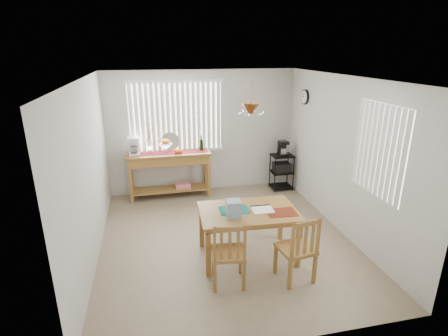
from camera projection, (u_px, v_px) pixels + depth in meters
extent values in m
cube|color=gray|center=(225.00, 239.00, 5.81)|extent=(4.00, 4.50, 0.01)
cube|color=beige|center=(202.00, 132.00, 7.51)|extent=(4.00, 0.10, 2.60)
cube|color=beige|center=(279.00, 240.00, 3.26)|extent=(4.00, 0.10, 2.60)
cube|color=beige|center=(85.00, 174.00, 4.97)|extent=(0.10, 4.50, 2.60)
cube|color=beige|center=(345.00, 156.00, 5.80)|extent=(0.10, 4.50, 2.60)
cube|color=white|center=(225.00, 74.00, 4.95)|extent=(4.00, 4.50, 0.10)
cube|color=white|center=(176.00, 117.00, 7.24)|extent=(1.90, 0.01, 1.40)
cube|color=white|center=(131.00, 119.00, 7.05)|extent=(0.07, 0.03, 1.40)
cube|color=white|center=(137.00, 119.00, 7.07)|extent=(0.07, 0.03, 1.40)
cube|color=white|center=(142.00, 118.00, 7.09)|extent=(0.07, 0.03, 1.40)
cube|color=white|center=(147.00, 118.00, 7.11)|extent=(0.07, 0.03, 1.40)
cube|color=white|center=(153.00, 118.00, 7.13)|extent=(0.07, 0.03, 1.40)
cube|color=white|center=(158.00, 118.00, 7.15)|extent=(0.07, 0.03, 1.40)
cube|color=white|center=(163.00, 118.00, 7.18)|extent=(0.07, 0.03, 1.40)
cube|color=white|center=(168.00, 117.00, 7.20)|extent=(0.07, 0.03, 1.40)
cube|color=white|center=(173.00, 117.00, 7.22)|extent=(0.07, 0.03, 1.40)
cube|color=white|center=(179.00, 117.00, 7.24)|extent=(0.07, 0.03, 1.40)
cube|color=white|center=(184.00, 117.00, 7.26)|extent=(0.07, 0.03, 1.40)
cube|color=white|center=(189.00, 117.00, 7.28)|extent=(0.07, 0.03, 1.40)
cube|color=white|center=(194.00, 116.00, 7.30)|extent=(0.07, 0.03, 1.40)
cube|color=white|center=(199.00, 116.00, 7.32)|extent=(0.07, 0.03, 1.40)
cube|color=white|center=(204.00, 116.00, 7.35)|extent=(0.07, 0.03, 1.40)
cube|color=white|center=(209.00, 116.00, 7.37)|extent=(0.07, 0.03, 1.40)
cube|color=white|center=(214.00, 116.00, 7.39)|extent=(0.07, 0.03, 1.40)
cube|color=white|center=(218.00, 115.00, 7.41)|extent=(0.07, 0.03, 1.40)
cube|color=white|center=(178.00, 151.00, 7.45)|extent=(1.98, 0.06, 0.06)
cube|color=white|center=(174.00, 81.00, 6.98)|extent=(1.98, 0.06, 0.06)
cube|color=white|center=(379.00, 151.00, 4.85)|extent=(0.01, 1.10, 1.30)
cube|color=white|center=(403.00, 161.00, 4.39)|extent=(0.03, 0.07, 1.30)
cube|color=white|center=(397.00, 159.00, 4.49)|extent=(0.03, 0.07, 1.30)
cube|color=white|center=(392.00, 156.00, 4.59)|extent=(0.03, 0.07, 1.30)
cube|color=white|center=(386.00, 154.00, 4.69)|extent=(0.03, 0.07, 1.30)
cube|color=white|center=(381.00, 152.00, 4.79)|extent=(0.03, 0.07, 1.30)
cube|color=white|center=(376.00, 150.00, 4.89)|extent=(0.03, 0.07, 1.30)
cube|color=white|center=(372.00, 148.00, 5.00)|extent=(0.03, 0.07, 1.30)
cube|color=white|center=(367.00, 146.00, 5.10)|extent=(0.03, 0.07, 1.30)
cube|color=white|center=(363.00, 144.00, 5.20)|extent=(0.03, 0.07, 1.30)
cube|color=white|center=(358.00, 142.00, 5.30)|extent=(0.03, 0.07, 1.30)
cylinder|color=black|center=(305.00, 97.00, 6.97)|extent=(0.04, 0.30, 0.30)
cylinder|color=white|center=(304.00, 97.00, 6.96)|extent=(0.01, 0.25, 0.25)
cylinder|color=brown|center=(251.00, 94.00, 4.54)|extent=(0.01, 0.01, 0.34)
cone|color=brown|center=(251.00, 108.00, 4.60)|extent=(0.24, 0.24, 0.14)
sphere|color=white|center=(262.00, 112.00, 4.65)|extent=(0.05, 0.05, 0.05)
sphere|color=white|center=(253.00, 111.00, 4.77)|extent=(0.05, 0.05, 0.05)
sphere|color=white|center=(242.00, 111.00, 4.73)|extent=(0.05, 0.05, 0.05)
sphere|color=white|center=(239.00, 113.00, 4.59)|extent=(0.05, 0.05, 0.05)
sphere|color=white|center=(248.00, 115.00, 4.48)|extent=(0.05, 0.05, 0.05)
sphere|color=white|center=(260.00, 114.00, 4.51)|extent=(0.05, 0.05, 0.05)
cube|color=olive|center=(169.00, 154.00, 7.19)|extent=(1.70, 0.48, 0.04)
cube|color=#A47235|center=(169.00, 159.00, 7.23)|extent=(1.64, 0.44, 0.17)
cube|color=olive|center=(131.00, 186.00, 7.04)|extent=(0.06, 0.06, 0.73)
cube|color=olive|center=(209.00, 180.00, 7.37)|extent=(0.06, 0.06, 0.73)
cube|color=olive|center=(132.00, 180.00, 7.39)|extent=(0.06, 0.06, 0.73)
cube|color=olive|center=(206.00, 174.00, 7.71)|extent=(0.06, 0.06, 0.73)
cube|color=olive|center=(171.00, 189.00, 7.44)|extent=(1.58, 0.42, 0.03)
cube|color=red|center=(183.00, 185.00, 7.48)|extent=(0.32, 0.23, 0.11)
cube|color=maroon|center=(169.00, 153.00, 7.18)|extent=(1.62, 0.26, 0.01)
cube|color=white|center=(135.00, 154.00, 7.04)|extent=(0.21, 0.26, 0.05)
cube|color=white|center=(134.00, 146.00, 7.07)|extent=(0.21, 0.09, 0.32)
cube|color=white|center=(133.00, 139.00, 6.92)|extent=(0.21, 0.23, 0.07)
cylinder|color=white|center=(134.00, 150.00, 6.98)|extent=(0.14, 0.14, 0.14)
cylinder|color=white|center=(166.00, 151.00, 7.14)|extent=(0.05, 0.05, 0.11)
cone|color=white|center=(166.00, 146.00, 7.10)|extent=(0.28, 0.28, 0.10)
sphere|color=#D0441B|center=(168.00, 142.00, 7.09)|extent=(0.09, 0.09, 0.09)
sphere|color=#D0441B|center=(166.00, 141.00, 7.13)|extent=(0.09, 0.09, 0.09)
sphere|color=#D0441B|center=(163.00, 142.00, 7.10)|extent=(0.09, 0.09, 0.09)
sphere|color=#D0441B|center=(163.00, 142.00, 7.04)|extent=(0.09, 0.09, 0.09)
sphere|color=#D0441B|center=(166.00, 142.00, 7.03)|extent=(0.09, 0.09, 0.09)
sphere|color=orange|center=(176.00, 152.00, 7.12)|extent=(0.09, 0.09, 0.09)
sphere|color=orange|center=(180.00, 151.00, 7.14)|extent=(0.09, 0.09, 0.09)
cylinder|color=silver|center=(170.00, 141.00, 7.32)|extent=(0.38, 0.10, 0.38)
cylinder|color=white|center=(150.00, 150.00, 7.14)|extent=(0.09, 0.09, 0.15)
cylinder|color=#4C3823|center=(149.00, 135.00, 7.03)|extent=(0.09, 0.04, 0.47)
cylinder|color=#4C3823|center=(149.00, 134.00, 7.02)|extent=(0.15, 0.06, 0.51)
cylinder|color=#4C3823|center=(149.00, 136.00, 7.04)|extent=(0.19, 0.08, 0.39)
cylinder|color=#4C3823|center=(149.00, 132.00, 7.02)|extent=(0.06, 0.03, 0.58)
cylinder|color=#4C3823|center=(149.00, 137.00, 7.05)|extent=(0.23, 0.11, 0.33)
cylinder|color=black|center=(201.00, 145.00, 7.33)|extent=(0.08, 0.08, 0.24)
cylinder|color=black|center=(201.00, 137.00, 7.28)|extent=(0.03, 0.03, 0.09)
cylinder|color=black|center=(275.00, 175.00, 7.56)|extent=(0.02, 0.02, 0.79)
cylinder|color=black|center=(293.00, 174.00, 7.65)|extent=(0.02, 0.02, 0.79)
cylinder|color=black|center=(270.00, 170.00, 7.87)|extent=(0.02, 0.02, 0.79)
cylinder|color=black|center=(288.00, 169.00, 7.96)|extent=(0.02, 0.02, 0.79)
cube|color=black|center=(282.00, 156.00, 7.64)|extent=(0.46, 0.37, 0.03)
cube|color=black|center=(281.00, 172.00, 7.76)|extent=(0.46, 0.37, 0.02)
cube|color=black|center=(281.00, 186.00, 7.87)|extent=(0.46, 0.37, 0.02)
cube|color=black|center=(282.00, 167.00, 7.73)|extent=(0.35, 0.28, 0.20)
cube|color=black|center=(283.00, 154.00, 7.61)|extent=(0.19, 0.22, 0.05)
cube|color=black|center=(282.00, 148.00, 7.64)|extent=(0.19, 0.07, 0.28)
cube|color=black|center=(283.00, 142.00, 7.52)|extent=(0.19, 0.20, 0.07)
cylinder|color=silver|center=(283.00, 151.00, 7.57)|extent=(0.12, 0.12, 0.12)
cube|color=olive|center=(248.00, 212.00, 5.09)|extent=(1.45, 0.97, 0.04)
cube|color=#A47235|center=(248.00, 215.00, 5.11)|extent=(1.35, 0.86, 0.06)
cube|color=olive|center=(208.00, 255.00, 4.75)|extent=(0.07, 0.07, 0.66)
cube|color=olive|center=(298.00, 246.00, 4.96)|extent=(0.07, 0.07, 0.66)
cube|color=olive|center=(202.00, 228.00, 5.49)|extent=(0.07, 0.07, 0.66)
cube|color=olive|center=(280.00, 221.00, 5.70)|extent=(0.07, 0.07, 0.66)
cube|color=#126759|center=(234.00, 210.00, 5.10)|extent=(0.44, 0.32, 0.01)
cube|color=maroon|center=(281.00, 212.00, 5.02)|extent=(0.44, 0.32, 0.01)
cube|color=white|center=(263.00, 210.00, 5.07)|extent=(0.31, 0.25, 0.03)
cube|color=black|center=(260.00, 206.00, 5.19)|extent=(0.30, 0.04, 0.03)
cube|color=#80A5BB|center=(233.00, 209.00, 4.86)|extent=(0.21, 0.21, 0.24)
cube|color=olive|center=(228.00, 253.00, 4.58)|extent=(0.49, 0.49, 0.04)
cube|color=olive|center=(240.00, 260.00, 4.85)|extent=(0.05, 0.05, 0.43)
cube|color=olive|center=(213.00, 261.00, 4.82)|extent=(0.05, 0.05, 0.43)
cube|color=olive|center=(244.00, 276.00, 4.50)|extent=(0.05, 0.05, 0.43)
cube|color=olive|center=(215.00, 278.00, 4.47)|extent=(0.05, 0.05, 0.43)
cube|color=olive|center=(245.00, 243.00, 4.33)|extent=(0.04, 0.04, 0.48)
cube|color=olive|center=(215.00, 245.00, 4.30)|extent=(0.04, 0.04, 0.48)
cube|color=olive|center=(230.00, 229.00, 4.24)|extent=(0.40, 0.08, 0.06)
cube|color=olive|center=(238.00, 245.00, 4.33)|extent=(0.04, 0.03, 0.38)
cube|color=olive|center=(230.00, 246.00, 4.32)|extent=(0.04, 0.03, 0.38)
cube|color=olive|center=(221.00, 246.00, 4.31)|extent=(0.04, 0.03, 0.38)
cube|color=olive|center=(296.00, 249.00, 4.67)|extent=(0.50, 0.50, 0.04)
cube|color=olive|center=(299.00, 254.00, 4.98)|extent=(0.05, 0.05, 0.43)
cube|color=olive|center=(275.00, 259.00, 4.85)|extent=(0.05, 0.05, 0.43)
cube|color=olive|center=(315.00, 269.00, 4.65)|extent=(0.05, 0.05, 0.43)
cube|color=olive|center=(290.00, 275.00, 4.52)|extent=(0.05, 0.05, 0.43)
cube|color=olive|center=(318.00, 236.00, 4.48)|extent=(0.04, 0.04, 0.49)
cube|color=olive|center=(293.00, 241.00, 4.35)|extent=(0.04, 0.04, 0.49)
cube|color=olive|center=(307.00, 224.00, 4.34)|extent=(0.40, 0.09, 0.06)
cube|color=olive|center=(313.00, 239.00, 4.45)|extent=(0.04, 0.03, 0.39)
cube|color=olive|center=(305.00, 240.00, 4.42)|extent=(0.04, 0.03, 0.39)
cube|color=olive|center=(298.00, 242.00, 4.38)|extent=(0.04, 0.03, 0.39)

